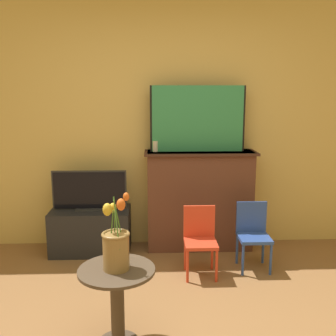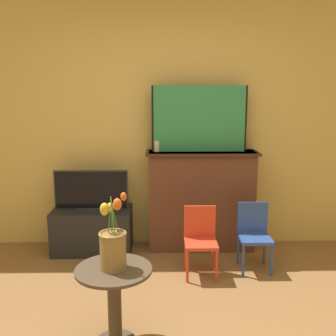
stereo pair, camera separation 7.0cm
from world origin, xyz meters
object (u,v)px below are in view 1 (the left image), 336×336
painting (198,119)px  vase_tulips (116,246)px  tv_monitor (90,191)px  chair_blue (253,231)px  chair_red (200,237)px

painting → vase_tulips: bearing=-112.8°
painting → tv_monitor: bearing=-176.0°
tv_monitor → vase_tulips: 1.63m
painting → chair_blue: painting is taller
chair_red → vase_tulips: size_ratio=1.25×
painting → chair_blue: bearing=-46.8°
painting → vase_tulips: (-0.69, -1.65, -0.69)m
painting → chair_red: (-0.03, -0.63, -1.02)m
chair_red → chair_blue: 0.53m
tv_monitor → vase_tulips: size_ratio=1.51×
chair_red → chair_blue: size_ratio=1.00×
tv_monitor → chair_red: tv_monitor is taller
tv_monitor → chair_blue: (1.59, -0.43, -0.30)m
tv_monitor → chair_red: (1.08, -0.55, -0.30)m
tv_monitor → chair_blue: size_ratio=1.21×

